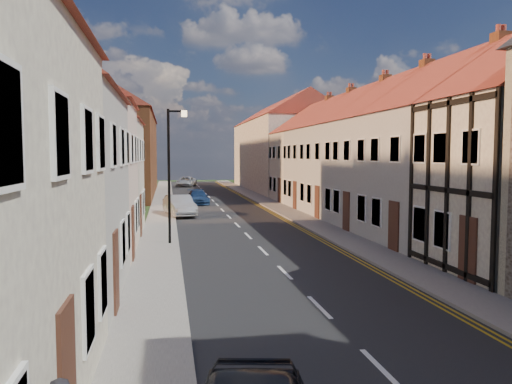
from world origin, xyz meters
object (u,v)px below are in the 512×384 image
object	(u,v)px
lamppost	(171,167)
car_mid	(180,206)
car_far	(198,197)
car_distant	(186,182)

from	to	relation	value
lamppost	car_mid	distance (m)	11.39
car_far	car_mid	bearing A→B (deg)	-105.06
lamppost	car_mid	world-z (taller)	lamppost
car_far	car_distant	bearing A→B (deg)	87.16
lamppost	car_far	size ratio (longest dim) A/B	1.49
car_mid	lamppost	bearing A→B (deg)	-104.58
car_distant	lamppost	bearing A→B (deg)	-80.67
car_far	car_distant	size ratio (longest dim) A/B	0.87
lamppost	car_distant	world-z (taller)	lamppost
car_mid	car_distant	xyz separation A→B (m)	(1.59, 31.94, -0.06)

